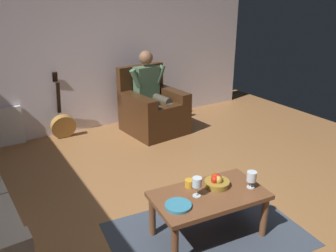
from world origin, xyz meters
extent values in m
plane|color=#94643A|center=(0.00, 0.00, 0.00)|extent=(6.99, 6.99, 0.00)
cube|color=silver|center=(0.00, -2.94, 1.26)|extent=(5.75, 0.06, 2.51)
cube|color=#3A4350|center=(0.11, 0.18, 0.00)|extent=(1.78, 1.30, 0.01)
cube|color=#3F2412|center=(-0.70, -2.24, 0.20)|extent=(0.87, 0.92, 0.40)
cube|color=#3F2412|center=(-0.71, -2.18, 0.45)|extent=(0.50, 0.77, 0.10)
cube|color=#3F2412|center=(-1.01, -2.27, 0.52)|extent=(0.26, 0.86, 0.24)
cube|color=#3F2412|center=(-0.40, -2.21, 0.52)|extent=(0.26, 0.86, 0.24)
cube|color=#3F2412|center=(-0.67, -2.61, 0.69)|extent=(0.80, 0.20, 0.59)
cube|color=#48684B|center=(-0.68, -2.44, 0.75)|extent=(0.39, 0.22, 0.50)
sphere|color=brown|center=(-0.68, -2.44, 1.13)|extent=(0.21, 0.21, 0.21)
cylinder|color=#3F3B30|center=(-0.82, -2.23, 0.51)|extent=(0.17, 0.44, 0.13)
cylinder|color=#3F3B30|center=(-0.84, -2.02, 0.25)|extent=(0.13, 0.13, 0.50)
cylinder|color=#48684B|center=(-0.91, -2.41, 0.85)|extent=(0.21, 0.11, 0.29)
cylinder|color=#3F3B30|center=(-0.59, -2.21, 0.51)|extent=(0.17, 0.44, 0.13)
cylinder|color=#3F3B30|center=(-0.62, -2.00, 0.25)|extent=(0.13, 0.13, 0.50)
cylinder|color=#48684B|center=(-0.47, -2.37, 0.85)|extent=(0.21, 0.11, 0.29)
cube|color=brown|center=(0.11, 0.18, 0.41)|extent=(1.03, 0.63, 0.04)
cylinder|color=brown|center=(-0.31, 0.44, 0.19)|extent=(0.06, 0.06, 0.39)
cylinder|color=brown|center=(0.57, 0.35, 0.19)|extent=(0.06, 0.06, 0.39)
cylinder|color=brown|center=(-0.35, 0.00, 0.19)|extent=(0.06, 0.06, 0.39)
cylinder|color=brown|center=(0.52, -0.09, 0.19)|extent=(0.06, 0.06, 0.39)
cylinder|color=#AB7B3B|center=(0.57, -2.73, 0.18)|extent=(0.36, 0.17, 0.38)
cylinder|color=black|center=(0.57, -2.68, 0.20)|extent=(0.10, 0.03, 0.10)
cube|color=black|center=(0.57, -2.82, 0.60)|extent=(0.05, 0.13, 0.49)
cube|color=black|center=(0.57, -2.89, 0.90)|extent=(0.07, 0.06, 0.14)
cube|color=white|center=(1.38, -2.87, 0.28)|extent=(0.56, 0.06, 0.55)
cylinder|color=silver|center=(0.22, 0.15, 0.43)|extent=(0.07, 0.07, 0.01)
cylinder|color=silver|center=(0.22, 0.15, 0.48)|extent=(0.01, 0.01, 0.09)
cylinder|color=silver|center=(0.22, 0.15, 0.56)|extent=(0.08, 0.08, 0.08)
cylinder|color=#590C19|center=(0.22, 0.15, 0.54)|extent=(0.07, 0.07, 0.03)
cylinder|color=silver|center=(-0.27, 0.29, 0.43)|extent=(0.07, 0.07, 0.01)
cylinder|color=silver|center=(-0.27, 0.29, 0.46)|extent=(0.01, 0.01, 0.06)
cylinder|color=silver|center=(-0.27, 0.29, 0.54)|extent=(0.09, 0.09, 0.09)
cylinder|color=#590C19|center=(-0.27, 0.29, 0.51)|extent=(0.08, 0.08, 0.04)
cylinder|color=olive|center=(-0.03, 0.11, 0.45)|extent=(0.22, 0.22, 0.05)
sphere|color=red|center=(0.00, 0.11, 0.50)|extent=(0.07, 0.07, 0.07)
sphere|color=gold|center=(-0.03, 0.13, 0.50)|extent=(0.07, 0.07, 0.07)
sphere|color=red|center=(-0.04, 0.11, 0.50)|extent=(0.07, 0.07, 0.07)
sphere|color=#B2310D|center=(-0.03, 0.08, 0.50)|extent=(0.07, 0.07, 0.07)
cylinder|color=teal|center=(0.44, 0.20, 0.44)|extent=(0.22, 0.22, 0.02)
cylinder|color=gold|center=(0.19, -0.01, 0.46)|extent=(0.08, 0.08, 0.07)
camera|label=1|loc=(1.74, 2.18, 2.03)|focal=37.14mm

